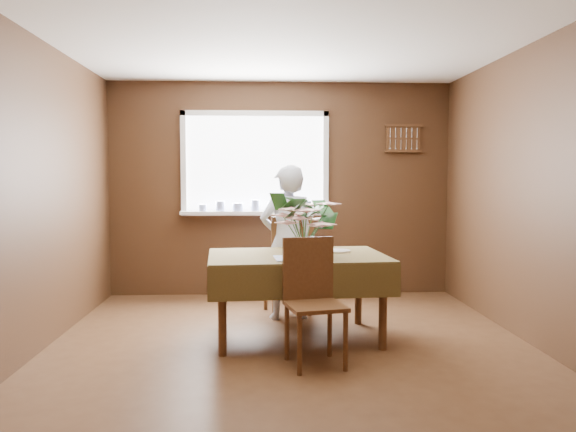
{
  "coord_description": "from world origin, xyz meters",
  "views": [
    {
      "loc": [
        -0.25,
        -4.37,
        1.39
      ],
      "look_at": [
        0.0,
        0.55,
        1.05
      ],
      "focal_mm": 35.0,
      "sensor_mm": 36.0,
      "label": 1
    }
  ],
  "objects": [
    {
      "name": "floor",
      "position": [
        0.0,
        0.0,
        0.0
      ],
      "size": [
        4.5,
        4.5,
        0.0
      ],
      "primitive_type": "plane",
      "color": "#442A17",
      "rests_on": "ground"
    },
    {
      "name": "ceiling",
      "position": [
        0.0,
        0.0,
        2.5
      ],
      "size": [
        4.5,
        4.5,
        0.0
      ],
      "primitive_type": "plane",
      "rotation": [
        3.14,
        0.0,
        0.0
      ],
      "color": "white",
      "rests_on": "wall_back"
    },
    {
      "name": "wall_back",
      "position": [
        0.0,
        2.25,
        1.25
      ],
      "size": [
        4.0,
        0.0,
        4.0
      ],
      "primitive_type": "plane",
      "rotation": [
        1.57,
        0.0,
        0.0
      ],
      "color": "brown",
      "rests_on": "floor"
    },
    {
      "name": "wall_front",
      "position": [
        0.0,
        -2.25,
        1.25
      ],
      "size": [
        4.0,
        0.0,
        4.0
      ],
      "primitive_type": "plane",
      "rotation": [
        -1.57,
        0.0,
        0.0
      ],
      "color": "brown",
      "rests_on": "floor"
    },
    {
      "name": "wall_left",
      "position": [
        -2.0,
        0.0,
        1.25
      ],
      "size": [
        0.0,
        4.5,
        4.5
      ],
      "primitive_type": "plane",
      "rotation": [
        1.57,
        0.0,
        1.57
      ],
      "color": "brown",
      "rests_on": "floor"
    },
    {
      "name": "wall_right",
      "position": [
        2.0,
        0.0,
        1.25
      ],
      "size": [
        0.0,
        4.5,
        4.5
      ],
      "primitive_type": "plane",
      "rotation": [
        1.57,
        0.0,
        -1.57
      ],
      "color": "brown",
      "rests_on": "floor"
    },
    {
      "name": "window_assembly",
      "position": [
        -0.3,
        2.19,
        1.34
      ],
      "size": [
        1.72,
        0.2,
        1.22
      ],
      "color": "white",
      "rests_on": "wall_back"
    },
    {
      "name": "spoon_rack",
      "position": [
        1.45,
        2.22,
        1.85
      ],
      "size": [
        0.44,
        0.05,
        0.33
      ],
      "color": "#51311A",
      "rests_on": "wall_back"
    },
    {
      "name": "dining_table",
      "position": [
        0.07,
        0.39,
        0.64
      ],
      "size": [
        1.58,
        1.13,
        0.74
      ],
      "rotation": [
        0.0,
        0.0,
        0.07
      ],
      "color": "#51311A",
      "rests_on": "floor"
    },
    {
      "name": "chair_far",
      "position": [
        0.05,
        1.23,
        0.55
      ],
      "size": [
        0.52,
        0.52,
        1.01
      ],
      "rotation": [
        0.0,
        0.0,
        3.36
      ],
      "color": "#51311A",
      "rests_on": "floor"
    },
    {
      "name": "chair_near",
      "position": [
        0.14,
        -0.23,
        0.51
      ],
      "size": [
        0.48,
        0.48,
        0.94
      ],
      "rotation": [
        0.0,
        0.0,
        0.21
      ],
      "color": "#51311A",
      "rests_on": "floor"
    },
    {
      "name": "seated_woman",
      "position": [
        0.02,
        1.08,
        0.75
      ],
      "size": [
        0.62,
        0.48,
        1.51
      ],
      "primitive_type": "imported",
      "rotation": [
        0.0,
        0.0,
        3.38
      ],
      "color": "white",
      "rests_on": "floor"
    },
    {
      "name": "flower_bouquet",
      "position": [
        0.11,
        0.17,
        1.03
      ],
      "size": [
        0.54,
        0.54,
        0.46
      ],
      "rotation": [
        0.0,
        0.0,
        0.11
      ],
      "color": "white",
      "rests_on": "dining_table"
    },
    {
      "name": "side_plate",
      "position": [
        0.45,
        0.55,
        0.74
      ],
      "size": [
        0.27,
        0.27,
        0.01
      ],
      "primitive_type": "cylinder",
      "rotation": [
        0.0,
        0.0,
        0.25
      ],
      "color": "white",
      "rests_on": "dining_table"
    },
    {
      "name": "table_knife",
      "position": [
        0.25,
        0.18,
        0.74
      ],
      "size": [
        0.09,
        0.22,
        0.0
      ],
      "primitive_type": "cube",
      "rotation": [
        0.0,
        0.0,
        -0.33
      ],
      "color": "silver",
      "rests_on": "dining_table"
    }
  ]
}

